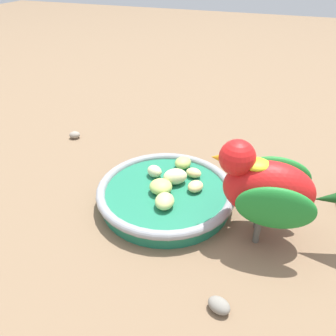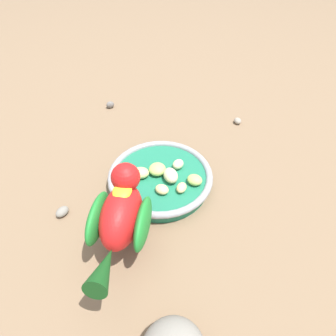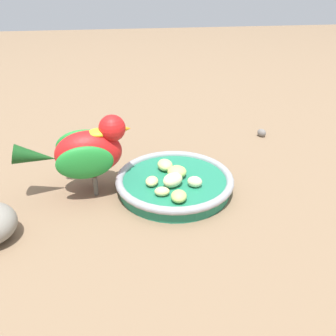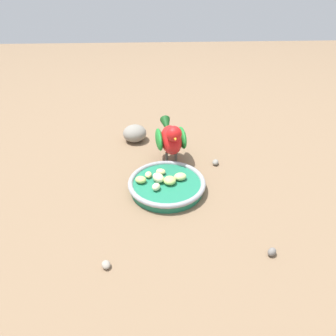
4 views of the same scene
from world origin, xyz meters
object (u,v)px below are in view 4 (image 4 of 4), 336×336
feeding_bowl (166,185)px  apple_piece_6 (141,180)px  parrot (171,138)px  apple_piece_2 (148,175)px  pebble_2 (272,252)px  rock_large (135,133)px  apple_piece_5 (158,178)px  apple_piece_1 (170,180)px  apple_piece_3 (180,177)px  pebble_0 (106,265)px  apple_piece_0 (161,172)px  apple_piece_4 (156,187)px  pebble_1 (215,162)px

feeding_bowl → apple_piece_6: 0.07m
parrot → apple_piece_2: bearing=-36.1°
feeding_bowl → parrot: size_ratio=1.04×
pebble_2 → rock_large: bearing=-59.7°
apple_piece_5 → apple_piece_2: bearing=-39.1°
apple_piece_1 → apple_piece_3: (-0.03, -0.02, -0.00)m
apple_piece_1 → parrot: size_ratio=0.17×
apple_piece_1 → parrot: bearing=-94.4°
apple_piece_6 → rock_large: bearing=-84.5°
feeding_bowl → pebble_0: (0.14, 0.27, -0.01)m
parrot → apple_piece_5: bearing=-22.9°
apple_piece_6 → apple_piece_0: bearing=-145.3°
apple_piece_2 → parrot: size_ratio=0.13×
apple_piece_2 → apple_piece_3: bearing=167.8°
parrot → pebble_0: size_ratio=9.29×
apple_piece_4 → apple_piece_2: bearing=-70.9°
apple_piece_2 → apple_piece_6: apple_piece_6 is taller
apple_piece_5 → pebble_2: bearing=133.6°
pebble_0 → apple_piece_0: bearing=-112.2°
apple_piece_3 → pebble_2: bearing=125.0°
apple_piece_3 → rock_large: (0.14, -0.29, -0.01)m
rock_large → pebble_1: bearing=146.4°
apple_piece_0 → apple_piece_2: bearing=21.2°
apple_piece_4 → pebble_1: apple_piece_4 is taller
apple_piece_0 → pebble_2: size_ratio=1.25×
feeding_bowl → apple_piece_1: 0.02m
apple_piece_5 → apple_piece_4: bearing=80.3°
apple_piece_3 → parrot: parrot is taller
feeding_bowl → pebble_0: feeding_bowl is taller
apple_piece_1 → apple_piece_5: apple_piece_5 is taller
apple_piece_2 → pebble_1: (-0.22, -0.10, -0.03)m
apple_piece_3 → pebble_1: 0.17m
apple_piece_1 → apple_piece_4: apple_piece_1 is taller
apple_piece_5 → rock_large: 0.31m
apple_piece_0 → rock_large: 0.28m
apple_piece_0 → apple_piece_6: apple_piece_6 is taller
pebble_1 → apple_piece_0: bearing=24.9°
rock_large → pebble_2: size_ratio=3.84×
pebble_2 → apple_piece_3: bearing=-55.0°
apple_piece_4 → apple_piece_6: bearing=-39.9°
apple_piece_3 → parrot: size_ratio=0.17×
apple_piece_2 → apple_piece_0: bearing=-158.8°
parrot → rock_large: parrot is taller
apple_piece_0 → apple_piece_3: bearing=148.2°
apple_piece_2 → apple_piece_6: bearing=50.4°
pebble_1 → apple_piece_6: bearing=27.5°
pebble_0 → apple_piece_2: bearing=-107.0°
apple_piece_1 → pebble_0: bearing=60.1°
feeding_bowl → apple_piece_0: bearing=-74.2°
apple_piece_4 → feeding_bowl: bearing=-130.6°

